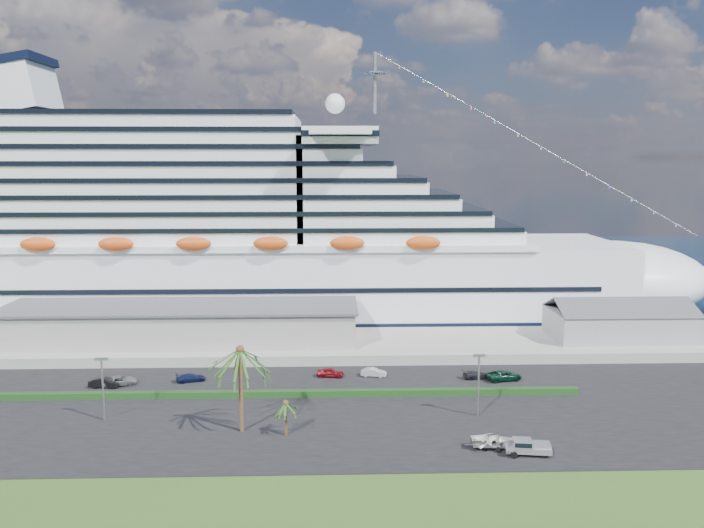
{
  "coord_description": "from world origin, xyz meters",
  "views": [
    {
      "loc": [
        1.05,
        -76.44,
        33.35
      ],
      "look_at": [
        4.34,
        30.0,
        16.77
      ],
      "focal_mm": 35.0,
      "sensor_mm": 36.0,
      "label": 1
    }
  ],
  "objects_px": {
    "cruise_ship": "(221,240)",
    "pickup_truck": "(527,446)",
    "parked_car_3": "(191,377)",
    "boat_trailer": "(493,440)"
  },
  "relations": [
    {
      "from": "cruise_ship",
      "to": "pickup_truck",
      "type": "relative_size",
      "value": 35.72
    },
    {
      "from": "parked_car_3",
      "to": "cruise_ship",
      "type": "bearing_deg",
      "value": -15.73
    },
    {
      "from": "boat_trailer",
      "to": "pickup_truck",
      "type": "bearing_deg",
      "value": -24.66
    },
    {
      "from": "cruise_ship",
      "to": "pickup_truck",
      "type": "xyz_separation_m",
      "value": [
        44.6,
        -67.89,
        -15.58
      ]
    },
    {
      "from": "pickup_truck",
      "to": "boat_trailer",
      "type": "bearing_deg",
      "value": 155.34
    },
    {
      "from": "boat_trailer",
      "to": "parked_car_3",
      "type": "bearing_deg",
      "value": 147.39
    },
    {
      "from": "parked_car_3",
      "to": "boat_trailer",
      "type": "distance_m",
      "value": 47.09
    },
    {
      "from": "cruise_ship",
      "to": "pickup_truck",
      "type": "bearing_deg",
      "value": -56.7
    },
    {
      "from": "pickup_truck",
      "to": "boat_trailer",
      "type": "relative_size",
      "value": 0.9
    },
    {
      "from": "cruise_ship",
      "to": "boat_trailer",
      "type": "height_order",
      "value": "cruise_ship"
    }
  ]
}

